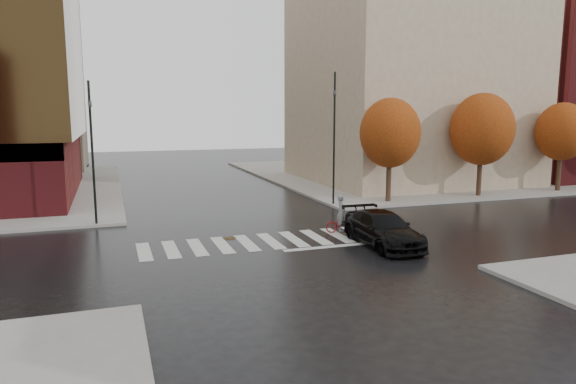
% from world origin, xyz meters
% --- Properties ---
extents(ground, '(120.00, 120.00, 0.00)m').
position_xyz_m(ground, '(0.00, 0.00, 0.00)').
color(ground, black).
rests_on(ground, ground).
extents(sidewalk_ne, '(30.00, 30.00, 0.15)m').
position_xyz_m(sidewalk_ne, '(21.00, 21.00, 0.07)').
color(sidewalk_ne, gray).
rests_on(sidewalk_ne, ground).
extents(crosswalk, '(12.00, 3.00, 0.01)m').
position_xyz_m(crosswalk, '(0.00, 0.50, 0.01)').
color(crosswalk, silver).
rests_on(crosswalk, ground).
extents(building_ne_tan, '(16.00, 16.00, 18.00)m').
position_xyz_m(building_ne_tan, '(17.00, 17.00, 9.15)').
color(building_ne_tan, gray).
rests_on(building_ne_tan, sidewalk_ne).
extents(building_ne_brick, '(14.00, 14.00, 14.00)m').
position_xyz_m(building_ne_brick, '(33.00, 16.00, 7.15)').
color(building_ne_brick, maroon).
rests_on(building_ne_brick, sidewalk_ne).
extents(building_nw_far, '(14.00, 12.00, 20.00)m').
position_xyz_m(building_nw_far, '(-16.00, 37.00, 10.15)').
color(building_nw_far, gray).
rests_on(building_nw_far, sidewalk_nw).
extents(tree_ne_a, '(3.80, 3.80, 6.50)m').
position_xyz_m(tree_ne_a, '(10.00, 7.40, 4.46)').
color(tree_ne_a, '#312516').
rests_on(tree_ne_a, sidewalk_ne).
extents(tree_ne_b, '(4.20, 4.20, 6.89)m').
position_xyz_m(tree_ne_b, '(17.00, 7.40, 4.62)').
color(tree_ne_b, '#312516').
rests_on(tree_ne_b, sidewalk_ne).
extents(tree_ne_c, '(3.60, 3.60, 6.31)m').
position_xyz_m(tree_ne_c, '(24.00, 7.40, 4.37)').
color(tree_ne_c, '#312516').
rests_on(tree_ne_c, sidewalk_ne).
extents(sedan, '(2.15, 5.04, 1.45)m').
position_xyz_m(sedan, '(4.39, -1.80, 0.72)').
color(sedan, black).
rests_on(sedan, ground).
extents(cyclist, '(1.73, 0.99, 1.86)m').
position_xyz_m(cyclist, '(3.73, 0.92, 0.63)').
color(cyclist, maroon).
rests_on(cyclist, ground).
extents(traffic_light_nw, '(0.20, 0.18, 7.12)m').
position_xyz_m(traffic_light_nw, '(-7.46, 6.30, 4.19)').
color(traffic_light_nw, black).
rests_on(traffic_light_nw, sidewalk_nw).
extents(traffic_light_ne, '(0.19, 0.22, 7.99)m').
position_xyz_m(traffic_light_ne, '(6.30, 7.67, 4.79)').
color(traffic_light_ne, black).
rests_on(traffic_light_ne, sidewalk_ne).
extents(fire_hydrant, '(0.26, 0.26, 0.74)m').
position_xyz_m(fire_hydrant, '(-9.19, 10.00, 0.56)').
color(fire_hydrant, '#F8A90E').
rests_on(fire_hydrant, sidewalk_nw).
extents(manhole, '(0.65, 0.65, 0.01)m').
position_xyz_m(manhole, '(-1.65, 1.61, 0.01)').
color(manhole, '#453118').
rests_on(manhole, ground).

